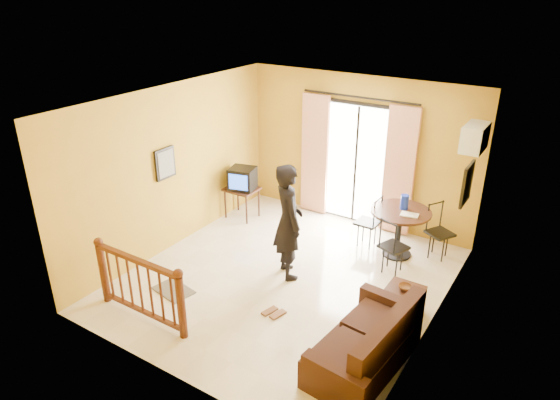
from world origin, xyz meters
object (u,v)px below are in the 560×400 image
Objects in this scene: television at (242,178)px; coffee_table at (399,304)px; sofa at (368,347)px; dining_table at (400,220)px; standing_person at (288,222)px.

television is 0.63× the size of coffee_table.
sofa is (0.00, -1.07, 0.04)m from coffee_table.
dining_table is (3.07, 0.24, -0.16)m from television.
dining_table is 2.88m from sofa.
television is at bearing -175.49° from dining_table.
television is 4.53m from sofa.
standing_person reaches higher than television.
sofa is at bearing -76.71° from dining_table.
coffee_table is at bearing 95.94° from sofa.
dining_table is 1.12× the size of coffee_table.
standing_person reaches higher than dining_table.
coffee_table is 0.50× the size of sofa.
sofa is (3.72, -2.54, -0.52)m from television.
standing_person is (-1.25, -1.52, 0.27)m from dining_table.
sofa is 2.37m from standing_person.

